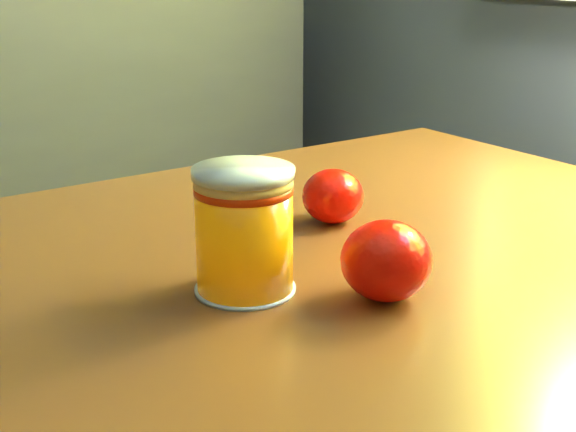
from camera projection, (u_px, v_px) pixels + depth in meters
table at (281, 373)px, 0.64m from camera, size 0.93×0.67×0.69m
juice_glass at (244, 232)px, 0.57m from camera, size 0.07×0.07×0.09m
orange_front at (386, 261)px, 0.56m from camera, size 0.08×0.08×0.06m
orange_back at (333, 196)px, 0.72m from camera, size 0.06×0.06×0.05m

